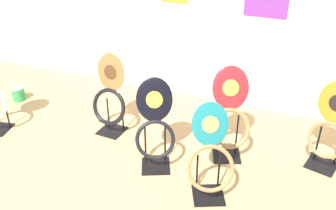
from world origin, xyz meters
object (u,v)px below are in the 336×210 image
Objects in this scene: toilet_seat_display_orange_sun at (330,130)px; toilet_seat_display_teal_sax at (210,159)px; toilet_seat_display_woodgrain at (110,100)px; toilet_seat_display_crimson_swirl at (230,118)px; toilet_seat_display_jazz_black at (155,126)px; paint_can at (18,93)px.

toilet_seat_display_teal_sax is at bearing -138.29° from toilet_seat_display_orange_sun.
toilet_seat_display_woodgrain is 1.45m from toilet_seat_display_teal_sax.
toilet_seat_display_teal_sax is 1.26m from toilet_seat_display_orange_sun.
toilet_seat_display_woodgrain is 1.00× the size of toilet_seat_display_crimson_swirl.
toilet_seat_display_woodgrain reaches higher than toilet_seat_display_jazz_black.
toilet_seat_display_orange_sun is at bearing 0.90° from paint_can.
toilet_seat_display_orange_sun reaches higher than paint_can.
toilet_seat_display_crimson_swirl is 5.03× the size of paint_can.
paint_can is at bearing 177.58° from toilet_seat_display_crimson_swirl.
paint_can is at bearing 165.98° from toilet_seat_display_jazz_black.
toilet_seat_display_orange_sun is at bearing 10.83° from toilet_seat_display_crimson_swirl.
toilet_seat_display_teal_sax is 0.97× the size of toilet_seat_display_jazz_black.
toilet_seat_display_crimson_swirl is at bearing 35.08° from toilet_seat_display_jazz_black.
toilet_seat_display_orange_sun is at bearing 41.71° from toilet_seat_display_teal_sax.
toilet_seat_display_woodgrain reaches higher than paint_can.
toilet_seat_display_teal_sax is 4.71× the size of paint_can.
toilet_seat_display_crimson_swirl is 0.76m from toilet_seat_display_jazz_black.
toilet_seat_display_orange_sun is 3.79m from paint_can.
toilet_seat_display_woodgrain reaches higher than toilet_seat_display_crimson_swirl.
toilet_seat_display_teal_sax is 0.66m from toilet_seat_display_jazz_black.
toilet_seat_display_crimson_swirl is (1.32, 0.07, 0.03)m from toilet_seat_display_woodgrain.
toilet_seat_display_jazz_black is (0.71, -0.36, 0.04)m from toilet_seat_display_woodgrain.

